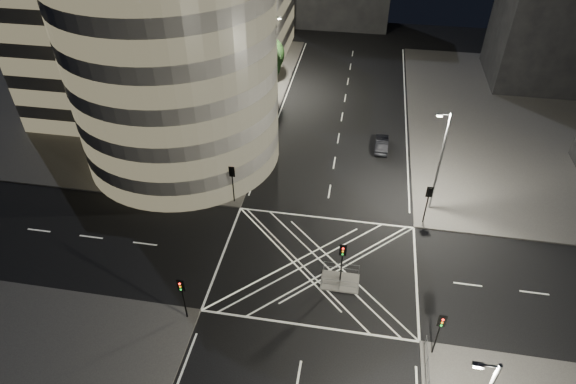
% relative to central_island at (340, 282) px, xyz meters
% --- Properties ---
extents(ground, '(120.00, 120.00, 0.00)m').
position_rel_central_island_xyz_m(ground, '(-2.00, 1.50, -0.07)').
color(ground, black).
rests_on(ground, ground).
extents(sidewalk_far_left, '(42.00, 42.00, 0.15)m').
position_rel_central_island_xyz_m(sidewalk_far_left, '(-31.00, 28.50, 0.00)').
color(sidewalk_far_left, '#504D4B').
rests_on(sidewalk_far_left, ground).
extents(central_island, '(3.00, 2.00, 0.15)m').
position_rel_central_island_xyz_m(central_island, '(0.00, 0.00, 0.00)').
color(central_island, slate).
rests_on(central_island, ground).
extents(office_tower_curved, '(30.00, 29.00, 27.20)m').
position_rel_central_island_xyz_m(office_tower_curved, '(-22.74, 20.24, 12.58)').
color(office_tower_curved, gray).
rests_on(office_tower_curved, sidewalk_far_left).
extents(building_right_far, '(14.00, 12.00, 15.00)m').
position_rel_central_island_xyz_m(building_right_far, '(24.00, 41.50, 7.58)').
color(building_right_far, black).
rests_on(building_right_far, sidewalk_far_right).
extents(tree_a, '(4.16, 4.16, 6.96)m').
position_rel_central_island_xyz_m(tree_a, '(-12.50, 10.50, 4.63)').
color(tree_a, black).
rests_on(tree_a, sidewalk_far_left).
extents(tree_b, '(4.53, 4.53, 7.18)m').
position_rel_central_island_xyz_m(tree_b, '(-12.50, 16.50, 4.64)').
color(tree_b, black).
rests_on(tree_b, sidewalk_far_left).
extents(tree_c, '(4.23, 4.23, 7.30)m').
position_rel_central_island_xyz_m(tree_c, '(-12.50, 22.50, 4.93)').
color(tree_c, black).
rests_on(tree_c, sidewalk_far_left).
extents(tree_d, '(5.14, 5.14, 8.25)m').
position_rel_central_island_xyz_m(tree_d, '(-12.50, 28.50, 5.36)').
color(tree_d, black).
rests_on(tree_d, sidewalk_far_left).
extents(tree_e, '(3.82, 3.82, 6.07)m').
position_rel_central_island_xyz_m(tree_e, '(-12.50, 34.50, 3.94)').
color(tree_e, black).
rests_on(tree_e, sidewalk_far_left).
extents(traffic_signal_fl, '(0.55, 0.22, 4.00)m').
position_rel_central_island_xyz_m(traffic_signal_fl, '(-10.80, 8.30, 2.84)').
color(traffic_signal_fl, black).
rests_on(traffic_signal_fl, sidewalk_far_left).
extents(traffic_signal_nl, '(0.55, 0.22, 4.00)m').
position_rel_central_island_xyz_m(traffic_signal_nl, '(-10.80, -5.30, 2.84)').
color(traffic_signal_nl, black).
rests_on(traffic_signal_nl, sidewalk_near_left).
extents(traffic_signal_fr, '(0.55, 0.22, 4.00)m').
position_rel_central_island_xyz_m(traffic_signal_fr, '(6.80, 8.30, 2.84)').
color(traffic_signal_fr, black).
rests_on(traffic_signal_fr, sidewalk_far_right).
extents(traffic_signal_nr, '(0.55, 0.22, 4.00)m').
position_rel_central_island_xyz_m(traffic_signal_nr, '(6.80, -5.30, 2.84)').
color(traffic_signal_nr, black).
rests_on(traffic_signal_nr, sidewalk_near_right).
extents(traffic_signal_island, '(0.55, 0.22, 4.00)m').
position_rel_central_island_xyz_m(traffic_signal_island, '(0.00, 0.00, 2.84)').
color(traffic_signal_island, black).
rests_on(traffic_signal_island, central_island).
extents(street_lamp_left_near, '(1.25, 0.25, 10.00)m').
position_rel_central_island_xyz_m(street_lamp_left_near, '(-11.44, 13.50, 5.47)').
color(street_lamp_left_near, slate).
rests_on(street_lamp_left_near, sidewalk_far_left).
extents(street_lamp_left_far, '(1.25, 0.25, 10.00)m').
position_rel_central_island_xyz_m(street_lamp_left_far, '(-11.44, 31.50, 5.47)').
color(street_lamp_left_far, slate).
rests_on(street_lamp_left_far, sidewalk_far_left).
extents(street_lamp_right_far, '(1.25, 0.25, 10.00)m').
position_rel_central_island_xyz_m(street_lamp_right_far, '(7.44, 10.50, 5.47)').
color(street_lamp_right_far, slate).
rests_on(street_lamp_right_far, sidewalk_far_right).
extents(railing_island_south, '(2.80, 0.06, 1.10)m').
position_rel_central_island_xyz_m(railing_island_south, '(0.00, -0.90, 0.62)').
color(railing_island_south, slate).
rests_on(railing_island_south, central_island).
extents(railing_island_north, '(2.80, 0.06, 1.10)m').
position_rel_central_island_xyz_m(railing_island_north, '(0.00, 0.90, 0.62)').
color(railing_island_north, slate).
rests_on(railing_island_north, central_island).
extents(sedan, '(1.50, 4.07, 1.33)m').
position_rel_central_island_xyz_m(sedan, '(2.84, 20.06, 0.59)').
color(sedan, black).
rests_on(sedan, ground).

